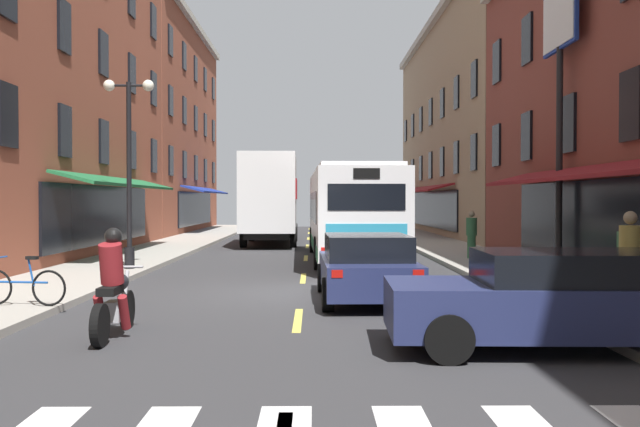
{
  "coord_description": "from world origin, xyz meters",
  "views": [
    {
      "loc": [
        0.27,
        -15.58,
        2.07
      ],
      "look_at": [
        0.48,
        6.17,
        1.67
      ],
      "focal_mm": 39.31,
      "sensor_mm": 36.0,
      "label": 1
    }
  ],
  "objects_px": {
    "sedan_near": "(366,267)",
    "motorcycle_rider": "(114,291)",
    "bicycle_near": "(22,286)",
    "street_lamp_twin": "(129,164)",
    "sedan_mid": "(275,224)",
    "sedan_far": "(563,299)",
    "pedestrian_near": "(630,259)",
    "box_truck": "(270,200)",
    "billboard_sign": "(560,57)",
    "pedestrian_mid": "(472,234)",
    "transit_bus": "(350,213)"
  },
  "relations": [
    {
      "from": "transit_bus",
      "to": "billboard_sign",
      "type": "bearing_deg",
      "value": -41.55
    },
    {
      "from": "box_truck",
      "to": "sedan_far",
      "type": "distance_m",
      "value": 23.7
    },
    {
      "from": "sedan_mid",
      "to": "pedestrian_near",
      "type": "distance_m",
      "value": 30.81
    },
    {
      "from": "billboard_sign",
      "to": "street_lamp_twin",
      "type": "xyz_separation_m",
      "value": [
        -11.99,
        0.6,
        -2.93
      ]
    },
    {
      "from": "sedan_mid",
      "to": "sedan_far",
      "type": "distance_m",
      "value": 32.66
    },
    {
      "from": "billboard_sign",
      "to": "sedan_far",
      "type": "distance_m",
      "value": 11.5
    },
    {
      "from": "box_truck",
      "to": "sedan_far",
      "type": "relative_size",
      "value": 1.73
    },
    {
      "from": "transit_bus",
      "to": "sedan_far",
      "type": "xyz_separation_m",
      "value": [
        2.18,
        -14.52,
        -0.94
      ]
    },
    {
      "from": "sedan_near",
      "to": "street_lamp_twin",
      "type": "height_order",
      "value": "street_lamp_twin"
    },
    {
      "from": "transit_bus",
      "to": "street_lamp_twin",
      "type": "distance_m",
      "value": 7.9
    },
    {
      "from": "billboard_sign",
      "to": "sedan_far",
      "type": "height_order",
      "value": "billboard_sign"
    },
    {
      "from": "transit_bus",
      "to": "sedan_far",
      "type": "height_order",
      "value": "transit_bus"
    },
    {
      "from": "transit_bus",
      "to": "sedan_near",
      "type": "height_order",
      "value": "transit_bus"
    },
    {
      "from": "billboard_sign",
      "to": "sedan_near",
      "type": "relative_size",
      "value": 1.83
    },
    {
      "from": "transit_bus",
      "to": "bicycle_near",
      "type": "distance_m",
      "value": 13.11
    },
    {
      "from": "box_truck",
      "to": "bicycle_near",
      "type": "relative_size",
      "value": 4.87
    },
    {
      "from": "sedan_mid",
      "to": "street_lamp_twin",
      "type": "relative_size",
      "value": 0.81
    },
    {
      "from": "pedestrian_mid",
      "to": "transit_bus",
      "type": "bearing_deg",
      "value": 42.97
    },
    {
      "from": "box_truck",
      "to": "sedan_far",
      "type": "height_order",
      "value": "box_truck"
    },
    {
      "from": "bicycle_near",
      "to": "street_lamp_twin",
      "type": "bearing_deg",
      "value": 88.91
    },
    {
      "from": "billboard_sign",
      "to": "box_truck",
      "type": "xyz_separation_m",
      "value": [
        -8.78,
        13.39,
        -3.92
      ]
    },
    {
      "from": "bicycle_near",
      "to": "pedestrian_near",
      "type": "xyz_separation_m",
      "value": [
        10.77,
        -0.92,
        0.57
      ]
    },
    {
      "from": "bicycle_near",
      "to": "street_lamp_twin",
      "type": "relative_size",
      "value": 0.32
    },
    {
      "from": "box_truck",
      "to": "sedan_far",
      "type": "bearing_deg",
      "value": -76.69
    },
    {
      "from": "sedan_near",
      "to": "motorcycle_rider",
      "type": "distance_m",
      "value": 5.61
    },
    {
      "from": "sedan_far",
      "to": "pedestrian_near",
      "type": "bearing_deg",
      "value": 49.6
    },
    {
      "from": "sedan_near",
      "to": "bicycle_near",
      "type": "xyz_separation_m",
      "value": [
        -6.43,
        -1.5,
        -0.2
      ]
    },
    {
      "from": "motorcycle_rider",
      "to": "pedestrian_mid",
      "type": "relative_size",
      "value": 1.31
    },
    {
      "from": "street_lamp_twin",
      "to": "bicycle_near",
      "type": "bearing_deg",
      "value": -91.09
    },
    {
      "from": "motorcycle_rider",
      "to": "pedestrian_mid",
      "type": "height_order",
      "value": "pedestrian_mid"
    },
    {
      "from": "box_truck",
      "to": "billboard_sign",
      "type": "bearing_deg",
      "value": -56.74
    },
    {
      "from": "transit_bus",
      "to": "bicycle_near",
      "type": "height_order",
      "value": "transit_bus"
    },
    {
      "from": "sedan_far",
      "to": "sedan_near",
      "type": "bearing_deg",
      "value": 116.37
    },
    {
      "from": "transit_bus",
      "to": "bicycle_near",
      "type": "relative_size",
      "value": 6.77
    },
    {
      "from": "motorcycle_rider",
      "to": "pedestrian_near",
      "type": "distance_m",
      "value": 8.56
    },
    {
      "from": "motorcycle_rider",
      "to": "street_lamp_twin",
      "type": "relative_size",
      "value": 0.39
    },
    {
      "from": "transit_bus",
      "to": "sedan_near",
      "type": "xyz_separation_m",
      "value": [
        -0.18,
        -9.77,
        -0.95
      ]
    },
    {
      "from": "sedan_mid",
      "to": "bicycle_near",
      "type": "height_order",
      "value": "sedan_mid"
    },
    {
      "from": "street_lamp_twin",
      "to": "sedan_mid",
      "type": "bearing_deg",
      "value": 82.35
    },
    {
      "from": "sedan_far",
      "to": "motorcycle_rider",
      "type": "bearing_deg",
      "value": 171.9
    },
    {
      "from": "sedan_near",
      "to": "sedan_mid",
      "type": "xyz_separation_m",
      "value": [
        -3.36,
        27.41,
        -0.03
      ]
    },
    {
      "from": "billboard_sign",
      "to": "sedan_mid",
      "type": "distance_m",
      "value": 24.86
    },
    {
      "from": "box_truck",
      "to": "pedestrian_mid",
      "type": "relative_size",
      "value": 5.25
    },
    {
      "from": "sedan_far",
      "to": "bicycle_near",
      "type": "distance_m",
      "value": 9.37
    },
    {
      "from": "sedan_mid",
      "to": "motorcycle_rider",
      "type": "height_order",
      "value": "motorcycle_rider"
    },
    {
      "from": "billboard_sign",
      "to": "pedestrian_mid",
      "type": "distance_m",
      "value": 6.69
    },
    {
      "from": "sedan_far",
      "to": "pedestrian_near",
      "type": "height_order",
      "value": "pedestrian_near"
    },
    {
      "from": "pedestrian_near",
      "to": "pedestrian_mid",
      "type": "distance_m",
      "value": 11.39
    },
    {
      "from": "billboard_sign",
      "to": "bicycle_near",
      "type": "height_order",
      "value": "billboard_sign"
    },
    {
      "from": "billboard_sign",
      "to": "transit_bus",
      "type": "height_order",
      "value": "billboard_sign"
    }
  ]
}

